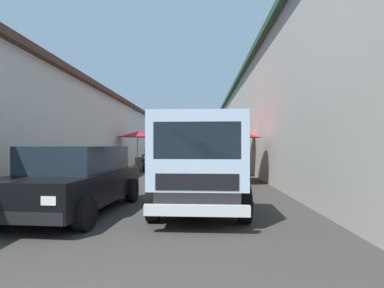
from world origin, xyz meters
name	(u,v)px	position (x,y,z in m)	size (l,w,h in m)	color
ground	(177,175)	(13.50, 0.00, 0.00)	(90.00, 90.00, 0.00)	#33302D
building_left_whitewash	(56,133)	(15.75, 7.29, 2.22)	(49.80, 7.50, 4.42)	beige
building_right_concrete	(307,119)	(15.75, -7.29, 3.00)	(49.80, 7.50, 5.98)	#A39E93
fruit_stall_near_left	(231,139)	(12.91, -2.66, 1.79)	(2.22, 2.22, 2.43)	#9E9EA3
fruit_stall_near_right	(138,140)	(16.65, 2.61, 1.82)	(2.48, 2.48, 2.39)	#9E9EA3
fruit_stall_mid_lane	(230,141)	(10.05, -2.34, 1.64)	(2.52, 2.52, 2.21)	#9E9EA3
hatchback_car	(76,179)	(5.00, 1.51, 0.74)	(4.02, 2.15, 1.45)	black
delivery_truck	(200,165)	(4.94, -1.21, 1.04)	(4.97, 2.08, 2.08)	black
vendor_by_crates	(161,156)	(13.73, 0.80, 0.94)	(0.35, 0.61, 1.62)	#665B4C
parked_scooter	(144,163)	(15.47, 2.03, 0.45)	(1.69, 0.47, 1.14)	black
plastic_stool	(190,178)	(9.00, -0.86, 0.33)	(0.30, 0.30, 0.43)	red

